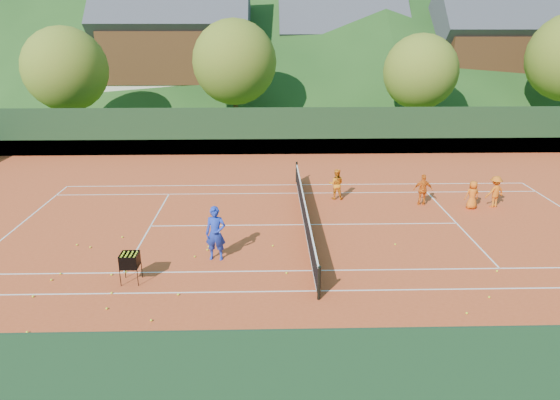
{
  "coord_description": "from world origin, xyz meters",
  "views": [
    {
      "loc": [
        -1.51,
        -19.24,
        7.91
      ],
      "look_at": [
        -1.03,
        0.0,
        1.12
      ],
      "focal_mm": 32.0,
      "sensor_mm": 36.0,
      "label": 1
    }
  ],
  "objects_px": {
    "coach": "(216,233)",
    "chalet_mid": "(340,54)",
    "student_b": "(423,190)",
    "student_c": "(472,195)",
    "student_a": "(336,184)",
    "chalet_left": "(177,50)",
    "chalet_right": "(491,54)",
    "tennis_net": "(305,213)",
    "student_d": "(495,192)",
    "ball_hopper": "(130,261)"
  },
  "relations": [
    {
      "from": "coach",
      "to": "chalet_left",
      "type": "xyz_separation_m",
      "value": [
        -6.64,
        33.13,
        4.64
      ]
    },
    {
      "from": "student_a",
      "to": "ball_hopper",
      "type": "xyz_separation_m",
      "value": [
        -7.68,
        -7.97,
        0.01
      ]
    },
    {
      "from": "student_a",
      "to": "ball_hopper",
      "type": "height_order",
      "value": "student_a"
    },
    {
      "from": "student_b",
      "to": "chalet_mid",
      "type": "height_order",
      "value": "chalet_mid"
    },
    {
      "from": "student_c",
      "to": "ball_hopper",
      "type": "distance_m",
      "value": 15.1
    },
    {
      "from": "coach",
      "to": "student_a",
      "type": "xyz_separation_m",
      "value": [
        5.08,
        6.37,
        -0.25
      ]
    },
    {
      "from": "student_b",
      "to": "chalet_mid",
      "type": "relative_size",
      "value": 0.12
    },
    {
      "from": "student_a",
      "to": "chalet_mid",
      "type": "height_order",
      "value": "chalet_mid"
    },
    {
      "from": "student_b",
      "to": "chalet_left",
      "type": "distance_m",
      "value": 32.17
    },
    {
      "from": "student_c",
      "to": "chalet_right",
      "type": "distance_m",
      "value": 31.17
    },
    {
      "from": "student_b",
      "to": "student_a",
      "type": "bearing_deg",
      "value": -8.21
    },
    {
      "from": "student_b",
      "to": "chalet_right",
      "type": "xyz_separation_m",
      "value": [
        14.41,
        27.72,
        4.51
      ]
    },
    {
      "from": "coach",
      "to": "chalet_mid",
      "type": "relative_size",
      "value": 0.16
    },
    {
      "from": "ball_hopper",
      "to": "student_b",
      "type": "bearing_deg",
      "value": 31.29
    },
    {
      "from": "student_c",
      "to": "chalet_right",
      "type": "bearing_deg",
      "value": -120.72
    },
    {
      "from": "ball_hopper",
      "to": "chalet_mid",
      "type": "height_order",
      "value": "chalet_mid"
    },
    {
      "from": "chalet_left",
      "to": "chalet_mid",
      "type": "height_order",
      "value": "chalet_left"
    },
    {
      "from": "student_c",
      "to": "student_d",
      "type": "bearing_deg",
      "value": -176.77
    },
    {
      "from": "student_d",
      "to": "chalet_mid",
      "type": "xyz_separation_m",
      "value": [
        -2.78,
        32.05,
        4.24
      ]
    },
    {
      "from": "student_b",
      "to": "student_c",
      "type": "xyz_separation_m",
      "value": [
        2.09,
        -0.54,
        -0.08
      ]
    },
    {
      "from": "tennis_net",
      "to": "ball_hopper",
      "type": "relative_size",
      "value": 12.07
    },
    {
      "from": "chalet_right",
      "to": "coach",
      "type": "bearing_deg",
      "value": -125.19
    },
    {
      "from": "chalet_mid",
      "to": "student_a",
      "type": "bearing_deg",
      "value": -97.92
    },
    {
      "from": "student_c",
      "to": "chalet_left",
      "type": "relative_size",
      "value": 0.09
    },
    {
      "from": "student_b",
      "to": "tennis_net",
      "type": "xyz_separation_m",
      "value": [
        -5.59,
        -2.28,
        -0.23
      ]
    },
    {
      "from": "student_d",
      "to": "ball_hopper",
      "type": "relative_size",
      "value": 1.46
    },
    {
      "from": "student_c",
      "to": "chalet_mid",
      "type": "xyz_separation_m",
      "value": [
        -1.68,
        32.26,
        4.32
      ]
    },
    {
      "from": "coach",
      "to": "chalet_mid",
      "type": "xyz_separation_m",
      "value": [
        9.36,
        37.13,
        3.99
      ]
    },
    {
      "from": "coach",
      "to": "student_d",
      "type": "relative_size",
      "value": 1.35
    },
    {
      "from": "ball_hopper",
      "to": "chalet_mid",
      "type": "bearing_deg",
      "value": 72.84
    },
    {
      "from": "coach",
      "to": "chalet_left",
      "type": "height_order",
      "value": "chalet_left"
    },
    {
      "from": "student_d",
      "to": "ball_hopper",
      "type": "bearing_deg",
      "value": 5.39
    },
    {
      "from": "chalet_left",
      "to": "ball_hopper",
      "type": "bearing_deg",
      "value": -83.37
    },
    {
      "from": "coach",
      "to": "student_a",
      "type": "distance_m",
      "value": 8.15
    },
    {
      "from": "coach",
      "to": "chalet_left",
      "type": "bearing_deg",
      "value": 106.57
    },
    {
      "from": "student_a",
      "to": "student_d",
      "type": "relative_size",
      "value": 1.01
    },
    {
      "from": "coach",
      "to": "chalet_right",
      "type": "bearing_deg",
      "value": 60.05
    },
    {
      "from": "student_a",
      "to": "chalet_right",
      "type": "height_order",
      "value": "chalet_right"
    },
    {
      "from": "student_b",
      "to": "chalet_right",
      "type": "height_order",
      "value": "chalet_right"
    },
    {
      "from": "student_b",
      "to": "student_c",
      "type": "relative_size",
      "value": 1.13
    },
    {
      "from": "coach",
      "to": "chalet_mid",
      "type": "height_order",
      "value": "chalet_mid"
    },
    {
      "from": "student_a",
      "to": "student_c",
      "type": "distance_m",
      "value": 6.14
    },
    {
      "from": "student_c",
      "to": "tennis_net",
      "type": "relative_size",
      "value": 0.11
    },
    {
      "from": "ball_hopper",
      "to": "student_a",
      "type": "bearing_deg",
      "value": 46.06
    },
    {
      "from": "student_d",
      "to": "chalet_left",
      "type": "xyz_separation_m",
      "value": [
        -18.78,
        28.05,
        4.9
      ]
    },
    {
      "from": "ball_hopper",
      "to": "chalet_left",
      "type": "relative_size",
      "value": 0.07
    },
    {
      "from": "chalet_left",
      "to": "chalet_right",
      "type": "relative_size",
      "value": 1.16
    },
    {
      "from": "chalet_mid",
      "to": "chalet_left",
      "type": "bearing_deg",
      "value": -165.96
    },
    {
      "from": "student_a",
      "to": "chalet_right",
      "type": "xyz_separation_m",
      "value": [
        18.28,
        26.76,
        4.5
      ]
    },
    {
      "from": "chalet_mid",
      "to": "student_b",
      "type": "bearing_deg",
      "value": -90.74
    }
  ]
}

